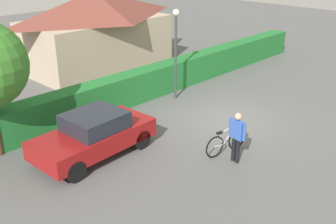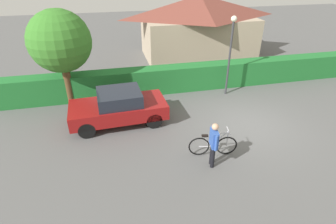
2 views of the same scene
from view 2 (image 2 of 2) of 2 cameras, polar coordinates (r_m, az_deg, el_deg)
The scene contains 8 objects.
ground_plane at distance 12.04m, azimuth 16.79°, elevation -2.66°, with size 60.00×60.00×0.00m, color #575757.
hedge_row at distance 15.07m, azimuth 9.83°, elevation 7.72°, with size 21.97×0.90×1.33m, color #206C2D.
house_distant at distance 19.84m, azimuth 6.51°, elevation 17.62°, with size 7.92×4.46×4.13m.
parked_car_near at distance 11.53m, azimuth -10.38°, elevation 1.08°, with size 4.07×1.99×1.47m.
bicycle at distance 9.79m, azimuth 9.48°, elevation -6.95°, with size 1.73×0.51×1.04m.
person_rider at distance 8.97m, azimuth 9.63°, elevation -6.24°, with size 0.27×0.67×1.68m.
street_lamp at distance 13.68m, azimuth 13.16°, elevation 13.58°, with size 0.28×0.28×3.93m.
tree_kerbside at distance 13.09m, azimuth -21.89°, elevation 13.60°, with size 2.76×2.76×4.42m.
Camera 2 is at (-5.55, -8.72, 6.18)m, focal length 28.83 mm.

